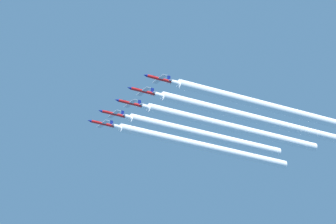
{
  "coord_description": "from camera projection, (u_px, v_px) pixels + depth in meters",
  "views": [
    {
      "loc": [
        -277.74,
        143.94,
        1.28
      ],
      "look_at": [
        0.02,
        -15.75,
        148.25
      ],
      "focal_mm": 108.13,
      "sensor_mm": 36.0,
      "label": 1
    }
  ],
  "objects": [
    {
      "name": "jet_far_left",
      "position": [
        158.0,
        78.0,
        328.87
      ],
      "size": [
        7.24,
        10.54,
        2.53
      ],
      "color": "red"
    },
    {
      "name": "jet_inner_left",
      "position": [
        142.0,
        91.0,
        337.3
      ],
      "size": [
        7.24,
        10.54,
        2.53
      ],
      "color": "red"
    },
    {
      "name": "jet_center",
      "position": [
        129.0,
        103.0,
        344.95
      ],
      "size": [
        7.24,
        10.54,
        2.53
      ],
      "color": "red"
    },
    {
      "name": "jet_inner_right",
      "position": [
        112.0,
        113.0,
        353.61
      ],
      "size": [
        7.24,
        10.54,
        2.53
      ],
      "color": "red"
    },
    {
      "name": "jet_far_right",
      "position": [
        101.0,
        123.0,
        361.78
      ],
      "size": [
        7.24,
        10.54,
        2.53
      ],
      "color": "red"
    },
    {
      "name": "smoke_trail_far_left",
      "position": [
        270.0,
        107.0,
        349.06
      ],
      "size": [
        3.16,
        79.5,
        3.16
      ],
      "color": "white"
    },
    {
      "name": "smoke_trail_inner_left",
      "position": [
        256.0,
        119.0,
        358.16
      ],
      "size": [
        3.16,
        82.46,
        3.16
      ],
      "color": "white"
    },
    {
      "name": "smoke_trail_center",
      "position": [
        232.0,
        128.0,
        363.99
      ],
      "size": [
        3.16,
        74.44,
        3.16
      ],
      "color": "white"
    },
    {
      "name": "smoke_trail_inner_right",
      "position": [
        205.0,
        135.0,
        370.86
      ],
      "size": [
        3.16,
        66.53,
        3.16
      ],
      "color": "white"
    },
    {
      "name": "smoke_trail_far_right",
      "position": [
        203.0,
        146.0,
        381.15
      ],
      "size": [
        3.16,
        75.9,
        3.16
      ],
      "color": "white"
    }
  ]
}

